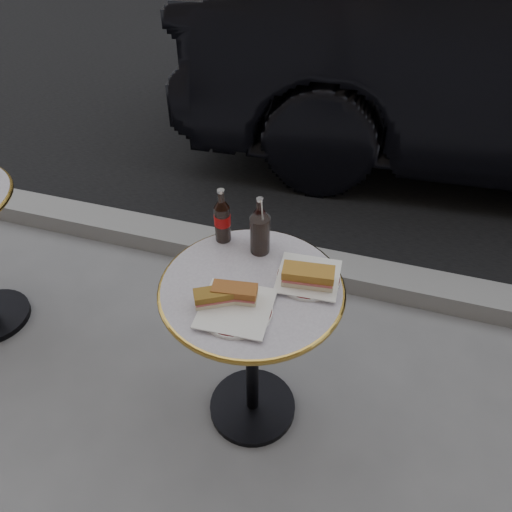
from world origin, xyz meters
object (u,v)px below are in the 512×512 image
(plate_right, at_px, (308,278))
(plate_left, at_px, (236,310))
(bistro_table, at_px, (252,355))
(cola_bottle_left, at_px, (222,215))
(cola_bottle_right, at_px, (260,222))
(cola_glass, at_px, (260,235))

(plate_right, bearing_deg, plate_left, -131.45)
(bistro_table, relative_size, cola_bottle_left, 3.41)
(bistro_table, distance_m, plate_right, 0.42)
(cola_bottle_right, relative_size, cola_glass, 1.37)
(bistro_table, height_order, cola_bottle_right, cola_bottle_right)
(cola_bottle_right, bearing_deg, plate_right, -31.20)
(plate_right, bearing_deg, cola_bottle_right, 148.80)
(cola_bottle_right, bearing_deg, cola_glass, -70.54)
(bistro_table, relative_size, plate_right, 3.42)
(cola_bottle_left, bearing_deg, cola_bottle_right, 4.18)
(bistro_table, bearing_deg, cola_bottle_right, 99.86)
(cola_bottle_right, distance_m, cola_glass, 0.04)
(cola_bottle_left, height_order, cola_glass, cola_bottle_left)
(plate_right, distance_m, cola_bottle_left, 0.38)
(cola_bottle_left, relative_size, cola_glass, 1.46)
(plate_right, xyz_separation_m, cola_bottle_right, (-0.21, 0.13, 0.09))
(cola_glass, bearing_deg, bistro_table, -82.04)
(plate_right, relative_size, cola_bottle_left, 1.00)
(plate_right, bearing_deg, bistro_table, -153.77)
(bistro_table, relative_size, cola_glass, 4.97)
(plate_right, xyz_separation_m, cola_bottle_left, (-0.34, 0.12, 0.10))
(plate_left, xyz_separation_m, plate_right, (0.18, 0.21, -0.00))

